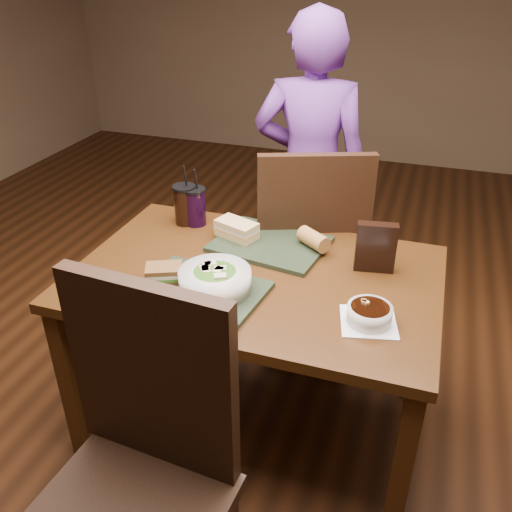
{
  "coord_description": "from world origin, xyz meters",
  "views": [
    {
      "loc": [
        0.53,
        -1.58,
        1.77
      ],
      "look_at": [
        0.0,
        0.0,
        0.82
      ],
      "focal_mm": 38.0,
      "sensor_mm": 36.0,
      "label": 1
    }
  ],
  "objects_px": {
    "chair_far": "(318,250)",
    "soup_bowl": "(369,314)",
    "salad_bowl": "(215,279)",
    "dining_table": "(256,294)",
    "chip_bag": "(376,247)",
    "baguette_near": "(214,313)",
    "chair_near": "(138,465)",
    "cup_berry": "(195,206)",
    "sandwich_near": "(164,273)",
    "tray_near": "(199,292)",
    "sandwich_far": "(237,229)",
    "tray_far": "(270,244)",
    "baguette_far": "(313,239)",
    "diner": "(310,174)",
    "cup_cola": "(185,204)"
  },
  "relations": [
    {
      "from": "tray_near",
      "to": "cup_cola",
      "type": "bearing_deg",
      "value": 119.46
    },
    {
      "from": "salad_bowl",
      "to": "baguette_near",
      "type": "relative_size",
      "value": 1.97
    },
    {
      "from": "tray_near",
      "to": "soup_bowl",
      "type": "height_order",
      "value": "soup_bowl"
    },
    {
      "from": "sandwich_far",
      "to": "cup_berry",
      "type": "relative_size",
      "value": 0.75
    },
    {
      "from": "salad_bowl",
      "to": "chair_near",
      "type": "bearing_deg",
      "value": -87.36
    },
    {
      "from": "tray_far",
      "to": "sandwich_far",
      "type": "relative_size",
      "value": 2.27
    },
    {
      "from": "dining_table",
      "to": "sandwich_far",
      "type": "relative_size",
      "value": 7.02
    },
    {
      "from": "chair_near",
      "to": "sandwich_near",
      "type": "distance_m",
      "value": 0.67
    },
    {
      "from": "chair_near",
      "to": "cup_berry",
      "type": "xyz_separation_m",
      "value": [
        -0.31,
        1.08,
        0.22
      ]
    },
    {
      "from": "dining_table",
      "to": "sandwich_near",
      "type": "xyz_separation_m",
      "value": [
        -0.27,
        -0.18,
        0.14
      ]
    },
    {
      "from": "soup_bowl",
      "to": "baguette_near",
      "type": "distance_m",
      "value": 0.48
    },
    {
      "from": "cup_berry",
      "to": "chip_bag",
      "type": "relative_size",
      "value": 1.34
    },
    {
      "from": "soup_bowl",
      "to": "sandwich_near",
      "type": "xyz_separation_m",
      "value": [
        -0.7,
        -0.01,
        0.02
      ]
    },
    {
      "from": "sandwich_near",
      "to": "baguette_far",
      "type": "distance_m",
      "value": 0.59
    },
    {
      "from": "tray_far",
      "to": "sandwich_far",
      "type": "bearing_deg",
      "value": 179.12
    },
    {
      "from": "baguette_far",
      "to": "cup_berry",
      "type": "height_order",
      "value": "cup_berry"
    },
    {
      "from": "chair_far",
      "to": "chip_bag",
      "type": "height_order",
      "value": "chair_far"
    },
    {
      "from": "tray_far",
      "to": "soup_bowl",
      "type": "distance_m",
      "value": 0.58
    },
    {
      "from": "cup_cola",
      "to": "chair_far",
      "type": "bearing_deg",
      "value": 21.77
    },
    {
      "from": "chair_far",
      "to": "chip_bag",
      "type": "xyz_separation_m",
      "value": [
        0.28,
        -0.35,
        0.24
      ]
    },
    {
      "from": "diner",
      "to": "sandwich_near",
      "type": "height_order",
      "value": "diner"
    },
    {
      "from": "salad_bowl",
      "to": "soup_bowl",
      "type": "relative_size",
      "value": 1.18
    },
    {
      "from": "chip_bag",
      "to": "dining_table",
      "type": "bearing_deg",
      "value": -167.79
    },
    {
      "from": "baguette_far",
      "to": "cup_cola",
      "type": "xyz_separation_m",
      "value": [
        -0.57,
        0.07,
        0.04
      ]
    },
    {
      "from": "tray_near",
      "to": "salad_bowl",
      "type": "height_order",
      "value": "salad_bowl"
    },
    {
      "from": "chair_far",
      "to": "soup_bowl",
      "type": "relative_size",
      "value": 5.23
    },
    {
      "from": "dining_table",
      "to": "salad_bowl",
      "type": "height_order",
      "value": "salad_bowl"
    },
    {
      "from": "tray_near",
      "to": "salad_bowl",
      "type": "bearing_deg",
      "value": 24.34
    },
    {
      "from": "tray_near",
      "to": "sandwich_far",
      "type": "relative_size",
      "value": 2.27
    },
    {
      "from": "chair_far",
      "to": "sandwich_far",
      "type": "bearing_deg",
      "value": -132.6
    },
    {
      "from": "dining_table",
      "to": "chip_bag",
      "type": "height_order",
      "value": "chip_bag"
    },
    {
      "from": "soup_bowl",
      "to": "sandwich_near",
      "type": "bearing_deg",
      "value": -179.34
    },
    {
      "from": "dining_table",
      "to": "cup_cola",
      "type": "bearing_deg",
      "value": 144.56
    },
    {
      "from": "tray_far",
      "to": "baguette_near",
      "type": "distance_m",
      "value": 0.55
    },
    {
      "from": "chair_far",
      "to": "soup_bowl",
      "type": "distance_m",
      "value": 0.77
    },
    {
      "from": "salad_bowl",
      "to": "baguette_far",
      "type": "relative_size",
      "value": 1.88
    },
    {
      "from": "diner",
      "to": "soup_bowl",
      "type": "bearing_deg",
      "value": 106.29
    },
    {
      "from": "salad_bowl",
      "to": "sandwich_far",
      "type": "height_order",
      "value": "salad_bowl"
    },
    {
      "from": "chair_far",
      "to": "cup_berry",
      "type": "height_order",
      "value": "chair_far"
    },
    {
      "from": "chair_far",
      "to": "soup_bowl",
      "type": "bearing_deg",
      "value": -65.49
    },
    {
      "from": "sandwich_near",
      "to": "chip_bag",
      "type": "height_order",
      "value": "chip_bag"
    },
    {
      "from": "diner",
      "to": "baguette_near",
      "type": "height_order",
      "value": "diner"
    },
    {
      "from": "chair_near",
      "to": "cup_berry",
      "type": "height_order",
      "value": "chair_near"
    },
    {
      "from": "chair_far",
      "to": "sandwich_near",
      "type": "distance_m",
      "value": 0.81
    },
    {
      "from": "tray_far",
      "to": "chip_bag",
      "type": "height_order",
      "value": "chip_bag"
    },
    {
      "from": "cup_cola",
      "to": "cup_berry",
      "type": "xyz_separation_m",
      "value": [
        0.05,
        0.0,
        -0.0
      ]
    },
    {
      "from": "tray_near",
      "to": "sandwich_near",
      "type": "relative_size",
      "value": 2.86
    },
    {
      "from": "diner",
      "to": "cup_berry",
      "type": "height_order",
      "value": "diner"
    },
    {
      "from": "diner",
      "to": "sandwich_far",
      "type": "relative_size",
      "value": 8.48
    },
    {
      "from": "tray_near",
      "to": "dining_table",
      "type": "bearing_deg",
      "value": 54.72
    }
  ]
}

